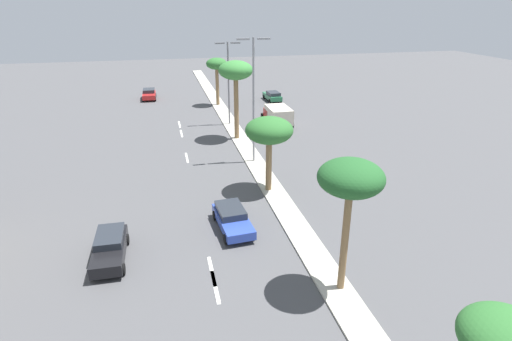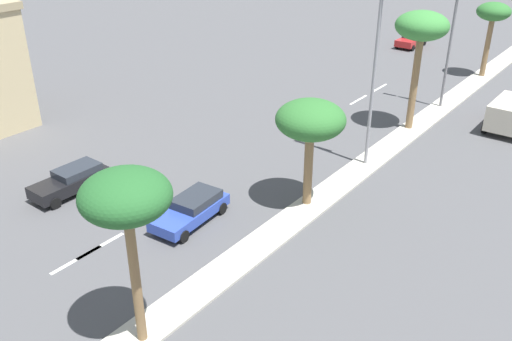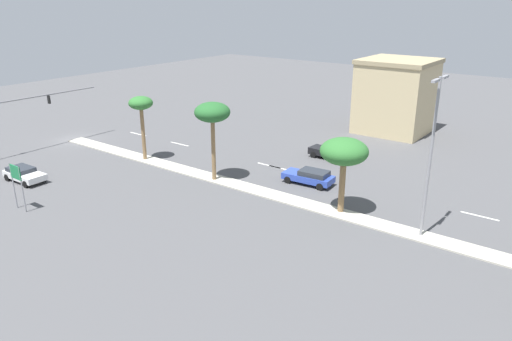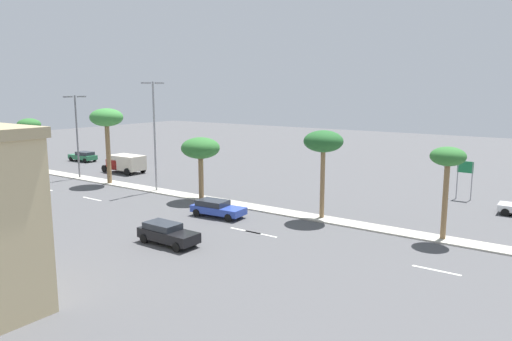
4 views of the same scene
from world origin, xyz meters
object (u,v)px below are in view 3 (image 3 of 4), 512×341
palm_tree_front (212,114)px  sedan_black_outboard (332,152)px  palm_tree_trailing (141,106)px  palm_tree_inboard (344,153)px  street_lamp_mid (432,148)px  commercial_building (396,96)px  sedan_white_trailing (24,174)px  directional_road_sign (16,178)px  sedan_blue_far (310,176)px

palm_tree_front → sedan_black_outboard: bearing=154.8°
palm_tree_trailing → palm_tree_front: bearing=88.9°
palm_tree_inboard → sedan_black_outboard: bearing=-148.6°
palm_tree_trailing → palm_tree_front: 9.63m
street_lamp_mid → sedan_black_outboard: bearing=-131.1°
palm_tree_trailing → palm_tree_inboard: 22.17m
commercial_building → sedan_white_trailing: 42.11m
commercial_building → palm_tree_front: commercial_building is taller
directional_road_sign → street_lamp_mid: (-14.35, 26.82, 3.84)m
commercial_building → palm_tree_inboard: (25.71, 6.09, 0.45)m
directional_road_sign → sedan_white_trailing: directional_road_sign is taller
commercial_building → sedan_blue_far: (21.89, 1.01, -3.72)m
palm_tree_inboard → commercial_building: bearing=-166.7°
palm_tree_inboard → palm_tree_front: bearing=-87.3°
sedan_white_trailing → commercial_building: bearing=151.2°
palm_tree_trailing → street_lamp_mid: (-0.14, 28.55, 0.85)m
directional_road_sign → sedan_white_trailing: (-3.55, -5.86, -1.99)m
directional_road_sign → palm_tree_front: palm_tree_front is taller
directional_road_sign → commercial_building: commercial_building is taller
palm_tree_front → directional_road_sign: bearing=-29.3°
palm_tree_front → sedan_blue_far: bearing=120.6°
sedan_black_outboard → street_lamp_mid: bearing=48.9°
sedan_black_outboard → palm_tree_inboard: bearing=31.4°
directional_road_sign → street_lamp_mid: size_ratio=0.33×
palm_tree_trailing → palm_tree_front: size_ratio=0.91×
commercial_building → palm_tree_trailing: bearing=-31.6°
sedan_white_trailing → palm_tree_inboard: bearing=112.8°
palm_tree_inboard → street_lamp_mid: street_lamp_mid is taller
sedan_blue_far → commercial_building: bearing=-177.4°
palm_tree_inboard → sedan_white_trailing: 28.82m
palm_tree_front → sedan_black_outboard: palm_tree_front is taller
palm_tree_trailing → sedan_blue_far: (-4.22, 17.07, -4.94)m
directional_road_sign → sedan_black_outboard: bearing=152.5°
sedan_blue_far → sedan_black_outboard: 7.76m
palm_tree_front → street_lamp_mid: street_lamp_mid is taller
street_lamp_mid → sedan_blue_far: street_lamp_mid is taller
directional_road_sign → palm_tree_inboard: palm_tree_inboard is taller
sedan_white_trailing → sedan_black_outboard: sedan_black_outboard is taller
directional_road_sign → street_lamp_mid: street_lamp_mid is taller
street_lamp_mid → palm_tree_inboard: bearing=-92.4°
palm_tree_trailing → sedan_black_outboard: size_ratio=1.43×
sedan_blue_far → street_lamp_mid: bearing=70.4°
commercial_building → street_lamp_mid: size_ratio=0.80×
palm_tree_inboard → sedan_white_trailing: size_ratio=1.36×
sedan_white_trailing → sedan_blue_far: sedan_blue_far is taller
palm_tree_trailing → palm_tree_inboard: (-0.40, 22.15, -0.77)m
palm_tree_trailing → sedan_black_outboard: bearing=127.7°
palm_tree_inboard → sedan_blue_far: palm_tree_inboard is taller
palm_tree_trailing → directional_road_sign: bearing=6.9°
palm_tree_front → palm_tree_inboard: palm_tree_front is taller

